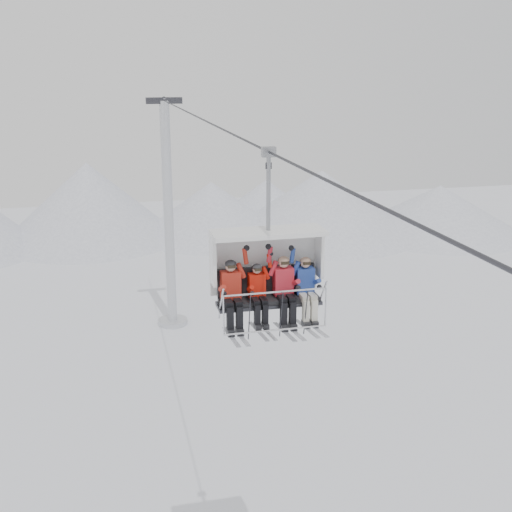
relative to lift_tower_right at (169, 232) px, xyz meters
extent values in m
cone|color=silver|center=(-5.00, 22.00, -2.28)|extent=(16.00, 16.00, 7.00)
cone|color=silver|center=(6.00, 21.00, -3.28)|extent=(14.00, 14.00, 5.00)
cone|color=silver|center=(16.00, 19.00, -2.78)|extent=(18.00, 18.00, 6.00)
cone|color=silver|center=(27.00, 17.00, -3.53)|extent=(16.00, 16.00, 4.50)
cone|color=silver|center=(12.00, 24.00, -3.53)|extent=(12.00, 12.00, 4.50)
cylinder|color=silver|center=(0.00, 0.00, 0.87)|extent=(0.56, 0.56, 13.30)
cylinder|color=silver|center=(0.00, 0.00, -5.63)|extent=(1.80, 1.80, 0.30)
cube|color=#303136|center=(0.00, 0.00, 7.52)|extent=(2.00, 0.35, 0.35)
cylinder|color=#303136|center=(0.00, -22.00, 7.52)|extent=(0.06, 50.00, 0.06)
cube|color=black|center=(0.00, -23.28, 4.17)|extent=(2.29, 0.55, 0.10)
cube|color=black|center=(0.00, -23.02, 4.55)|extent=(2.29, 0.10, 0.67)
cube|color=#303136|center=(0.00, -23.28, 4.08)|extent=(2.39, 0.60, 0.08)
cube|color=white|center=(0.00, -22.80, 4.97)|extent=(2.55, 0.10, 1.52)
cube|color=white|center=(0.00, -23.20, 5.73)|extent=(2.55, 0.90, 0.10)
cylinder|color=silver|center=(0.00, -23.83, 4.54)|extent=(2.33, 0.04, 0.04)
cylinder|color=silver|center=(0.00, -23.90, 3.67)|extent=(2.33, 0.04, 0.04)
cylinder|color=gray|center=(0.00, -23.18, 6.62)|extent=(0.10, 0.10, 1.79)
cube|color=gray|center=(0.00, -23.18, 7.52)|extent=(0.30, 0.18, 0.22)
cube|color=red|center=(-0.88, -23.24, 4.57)|extent=(0.44, 0.29, 0.65)
sphere|color=tan|center=(-0.88, -23.28, 5.03)|extent=(0.24, 0.24, 0.24)
cube|color=black|center=(-0.99, -23.68, 3.96)|extent=(0.15, 0.15, 0.52)
cube|color=black|center=(-0.78, -23.68, 3.96)|extent=(0.15, 0.15, 0.52)
cube|color=silver|center=(-0.99, -23.78, 3.56)|extent=(0.10, 1.69, 0.26)
cube|color=silver|center=(-0.78, -23.78, 3.56)|extent=(0.10, 1.69, 0.26)
cube|color=red|center=(-0.28, -23.24, 4.53)|extent=(0.38, 0.25, 0.56)
sphere|color=tan|center=(-0.28, -23.28, 4.92)|extent=(0.21, 0.21, 0.21)
cube|color=black|center=(-0.37, -23.68, 4.00)|extent=(0.13, 0.15, 0.45)
cube|color=black|center=(-0.19, -23.68, 4.00)|extent=(0.13, 0.15, 0.45)
cube|color=silver|center=(-0.37, -23.78, 3.63)|extent=(0.09, 1.69, 0.26)
cube|color=silver|center=(-0.19, -23.78, 3.63)|extent=(0.09, 1.69, 0.26)
cube|color=red|center=(0.34, -23.24, 4.57)|extent=(0.44, 0.29, 0.65)
sphere|color=tan|center=(0.34, -23.28, 5.03)|extent=(0.24, 0.24, 0.24)
cube|color=black|center=(0.24, -23.68, 3.96)|extent=(0.15, 0.15, 0.52)
cube|color=black|center=(0.45, -23.68, 3.96)|extent=(0.15, 0.15, 0.52)
cube|color=silver|center=(0.24, -23.78, 3.56)|extent=(0.10, 1.69, 0.26)
cube|color=silver|center=(0.45, -23.78, 3.56)|extent=(0.10, 1.69, 0.26)
cube|color=#244098|center=(0.86, -23.24, 4.55)|extent=(0.41, 0.28, 0.61)
sphere|color=tan|center=(0.86, -23.28, 4.99)|extent=(0.23, 0.23, 0.23)
cube|color=beige|center=(0.76, -23.68, 3.97)|extent=(0.14, 0.15, 0.49)
cube|color=beige|center=(0.96, -23.68, 3.97)|extent=(0.14, 0.15, 0.49)
cube|color=silver|center=(0.76, -23.78, 3.59)|extent=(0.09, 1.69, 0.26)
cube|color=silver|center=(0.96, -23.78, 3.59)|extent=(0.09, 1.69, 0.26)
camera|label=1|loc=(-3.48, -36.61, 9.26)|focal=45.00mm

